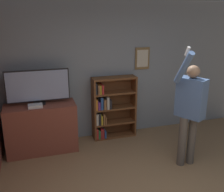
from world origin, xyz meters
name	(u,v)px	position (x,y,z in m)	size (l,w,h in m)	color
wall_back	(105,71)	(0.00, 2.70, 1.35)	(6.04, 0.09, 2.70)	gray
tv_ledge	(42,128)	(-1.31, 2.34, 0.45)	(1.24, 0.52, 0.89)	brown
television	(38,87)	(-1.31, 2.37, 1.22)	(1.09, 0.22, 0.62)	black
game_console	(35,106)	(-1.39, 2.22, 0.92)	(0.24, 0.17, 0.05)	white
bookshelf	(110,108)	(0.04, 2.52, 0.62)	(0.88, 0.28, 1.26)	brown
person	(190,107)	(0.96, 1.15, 1.03)	(0.59, 0.57, 2.00)	#56514C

